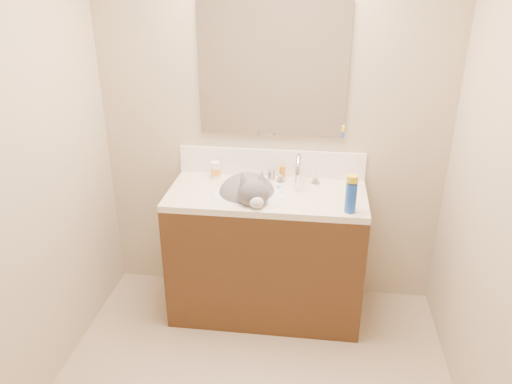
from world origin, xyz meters
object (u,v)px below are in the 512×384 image
(silver_jar, at_px, (271,175))
(amber_bottle, at_px, (282,173))
(faucet, at_px, (298,172))
(pill_bottle, at_px, (216,170))
(spray_can, at_px, (351,198))
(vanity_cabinet, at_px, (266,256))
(cat, at_px, (248,195))
(basin, at_px, (247,204))

(silver_jar, xyz_separation_m, amber_bottle, (0.07, 0.00, 0.02))
(faucet, xyz_separation_m, pill_bottle, (-0.53, 0.05, -0.03))
(amber_bottle, bearing_deg, silver_jar, -178.94)
(silver_jar, relative_size, spray_can, 0.34)
(spray_can, bearing_deg, pill_bottle, 155.29)
(vanity_cabinet, height_order, amber_bottle, amber_bottle)
(vanity_cabinet, bearing_deg, amber_bottle, 69.25)
(vanity_cabinet, height_order, silver_jar, silver_jar)
(faucet, bearing_deg, vanity_cabinet, -142.71)
(vanity_cabinet, height_order, spray_can, spray_can)
(cat, distance_m, pill_bottle, 0.33)
(amber_bottle, bearing_deg, basin, -130.27)
(cat, xyz_separation_m, amber_bottle, (0.19, 0.23, 0.06))
(cat, height_order, pill_bottle, cat)
(pill_bottle, distance_m, amber_bottle, 0.43)
(vanity_cabinet, distance_m, spray_can, 0.75)
(cat, relative_size, pill_bottle, 4.85)
(vanity_cabinet, relative_size, pill_bottle, 11.09)
(pill_bottle, xyz_separation_m, spray_can, (0.84, -0.39, 0.03))
(cat, height_order, silver_jar, cat)
(silver_jar, distance_m, spray_can, 0.63)
(basin, distance_m, pill_bottle, 0.34)
(vanity_cabinet, xyz_separation_m, basin, (-0.12, -0.03, 0.38))
(basin, xyz_separation_m, amber_bottle, (0.20, 0.23, 0.12))
(amber_bottle, relative_size, spray_can, 0.54)
(amber_bottle, height_order, spray_can, spray_can)
(cat, distance_m, spray_can, 0.63)
(faucet, height_order, cat, faucet)
(vanity_cabinet, relative_size, spray_can, 6.96)
(basin, xyz_separation_m, pill_bottle, (-0.23, 0.21, 0.12))
(vanity_cabinet, distance_m, amber_bottle, 0.54)
(cat, relative_size, spray_can, 3.04)
(basin, xyz_separation_m, silver_jar, (0.13, 0.23, 0.10))
(pill_bottle, relative_size, spray_can, 0.63)
(faucet, xyz_separation_m, amber_bottle, (-0.10, 0.06, -0.04))
(basin, bearing_deg, cat, 12.87)
(vanity_cabinet, xyz_separation_m, cat, (-0.11, -0.03, 0.44))
(silver_jar, xyz_separation_m, spray_can, (0.48, -0.40, 0.06))
(amber_bottle, distance_m, spray_can, 0.58)
(silver_jar, height_order, amber_bottle, amber_bottle)
(cat, distance_m, silver_jar, 0.26)
(cat, height_order, spray_can, cat)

